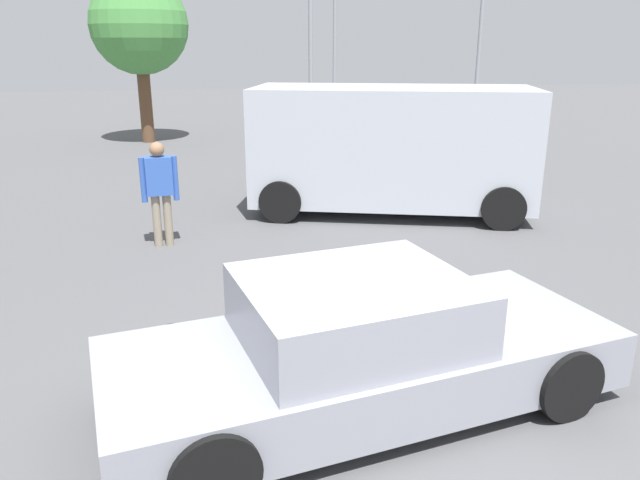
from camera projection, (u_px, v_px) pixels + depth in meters
ground_plane at (361, 421)px, 5.20m from camera, size 80.00×80.00×0.00m
sedan_foreground at (361, 348)px, 5.28m from camera, size 4.66×2.52×1.20m
van_white at (391, 146)px, 11.36m from camera, size 5.46×3.54×2.31m
pedestrian at (160, 185)px, 9.43m from camera, size 0.57×0.27×1.65m
light_post_far at (335, 8)px, 24.74m from camera, size 0.44×0.44×6.57m
tree_back_center at (139, 26)px, 18.86m from camera, size 3.01×3.01×5.12m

